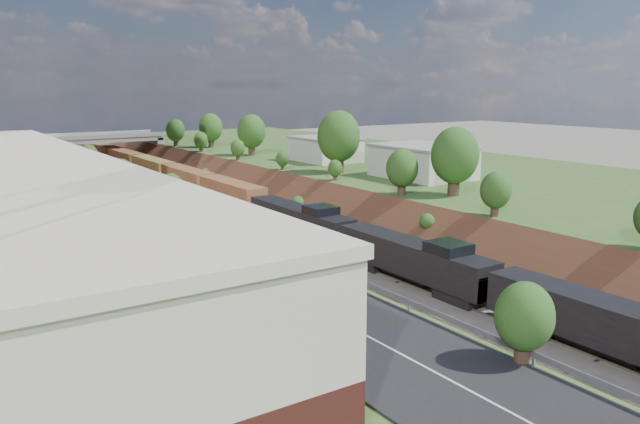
# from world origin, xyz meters

# --- Properties ---
(platform_right) EXTENTS (44.00, 180.00, 5.00)m
(platform_right) POSITION_xyz_m (33.00, 60.00, 2.50)
(platform_right) COLOR #3F5724
(platform_right) RESTS_ON ground
(embankment_left) EXTENTS (10.00, 180.00, 10.00)m
(embankment_left) POSITION_xyz_m (-11.00, 60.00, 0.00)
(embankment_left) COLOR brown
(embankment_left) RESTS_ON ground
(embankment_right) EXTENTS (10.00, 180.00, 10.00)m
(embankment_right) POSITION_xyz_m (11.00, 60.00, 0.00)
(embankment_right) COLOR brown
(embankment_right) RESTS_ON ground
(rail_left_track) EXTENTS (1.58, 180.00, 0.18)m
(rail_left_track) POSITION_xyz_m (-2.60, 60.00, 0.09)
(rail_left_track) COLOR gray
(rail_left_track) RESTS_ON ground
(rail_right_track) EXTENTS (1.58, 180.00, 0.18)m
(rail_right_track) POSITION_xyz_m (2.60, 60.00, 0.09)
(rail_right_track) COLOR gray
(rail_right_track) RESTS_ON ground
(road) EXTENTS (8.00, 180.00, 0.10)m
(road) POSITION_xyz_m (-15.50, 60.00, 5.05)
(road) COLOR black
(road) RESTS_ON platform_left
(guardrail) EXTENTS (0.10, 171.00, 0.70)m
(guardrail) POSITION_xyz_m (-11.40, 59.80, 5.55)
(guardrail) COLOR #99999E
(guardrail) RESTS_ON platform_left
(commercial_building) EXTENTS (14.30, 62.30, 7.00)m
(commercial_building) POSITION_xyz_m (-28.00, 38.00, 8.51)
(commercial_building) COLOR maroon
(commercial_building) RESTS_ON platform_left
(overpass) EXTENTS (24.50, 8.30, 7.40)m
(overpass) POSITION_xyz_m (0.00, 122.00, 4.92)
(overpass) COLOR gray
(overpass) RESTS_ON ground
(white_building_near) EXTENTS (9.00, 12.00, 4.00)m
(white_building_near) POSITION_xyz_m (23.50, 52.00, 7.00)
(white_building_near) COLOR silver
(white_building_near) RESTS_ON platform_right
(white_building_far) EXTENTS (8.00, 10.00, 3.60)m
(white_building_far) POSITION_xyz_m (23.00, 74.00, 6.80)
(white_building_far) COLOR silver
(white_building_far) RESTS_ON platform_right
(tree_right_large) EXTENTS (5.25, 5.25, 7.61)m
(tree_right_large) POSITION_xyz_m (17.00, 40.00, 9.38)
(tree_right_large) COLOR #473323
(tree_right_large) RESTS_ON platform_right
(tree_left_crest) EXTENTS (2.45, 2.45, 3.55)m
(tree_left_crest) POSITION_xyz_m (-11.80, 20.00, 7.04)
(tree_left_crest) COLOR #473323
(tree_left_crest) RESTS_ON platform_left
(freight_train) EXTENTS (2.93, 149.80, 4.55)m
(freight_train) POSITION_xyz_m (2.60, 80.99, 2.54)
(freight_train) COLOR black
(freight_train) RESTS_ON ground
(suv) EXTENTS (5.07, 7.29, 1.85)m
(suv) POSITION_xyz_m (-15.35, 37.98, 6.02)
(suv) COLOR black
(suv) RESTS_ON road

